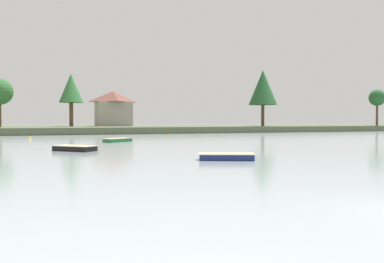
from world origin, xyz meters
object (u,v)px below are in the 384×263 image
(dinghy_black, at_px, (75,149))
(mooring_buoy_yellow, at_px, (30,138))
(mooring_buoy_orange, at_px, (169,135))
(dinghy_green, at_px, (118,141))
(dinghy_navy, at_px, (226,158))

(dinghy_black, distance_m, mooring_buoy_yellow, 25.57)
(dinghy_black, relative_size, mooring_buoy_orange, 9.50)
(dinghy_black, bearing_deg, dinghy_green, 65.05)
(dinghy_navy, bearing_deg, dinghy_black, 127.11)
(dinghy_black, xyz_separation_m, dinghy_green, (5.94, 12.77, -0.00))
(dinghy_navy, bearing_deg, mooring_buoy_orange, 77.21)
(dinghy_navy, xyz_separation_m, mooring_buoy_orange, (9.88, 43.49, -0.08))
(dinghy_green, relative_size, mooring_buoy_orange, 9.76)
(dinghy_green, bearing_deg, dinghy_navy, -83.58)
(dinghy_green, bearing_deg, dinghy_black, -114.95)
(dinghy_green, xyz_separation_m, dinghy_navy, (2.73, -24.22, -0.01))
(dinghy_black, xyz_separation_m, mooring_buoy_orange, (18.54, 32.04, -0.09))
(dinghy_green, bearing_deg, mooring_buoy_orange, 56.82)
(mooring_buoy_yellow, height_order, mooring_buoy_orange, mooring_buoy_yellow)
(dinghy_black, bearing_deg, mooring_buoy_orange, 59.94)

